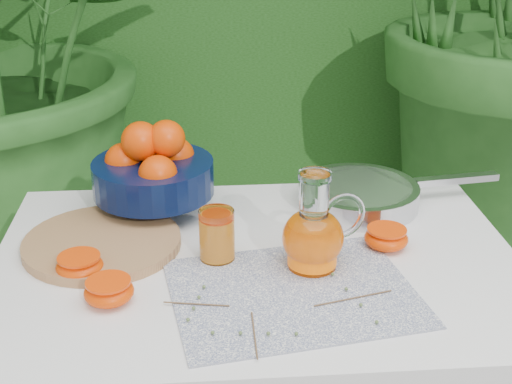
{
  "coord_description": "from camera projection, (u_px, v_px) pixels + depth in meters",
  "views": [
    {
      "loc": [
        -0.21,
        -1.23,
        1.42
      ],
      "look_at": [
        -0.11,
        -0.04,
        0.88
      ],
      "focal_mm": 50.0,
      "sensor_mm": 36.0,
      "label": 1
    }
  ],
  "objects": [
    {
      "name": "placemat",
      "position": [
        293.0,
        292.0,
        1.24
      ],
      "size": [
        0.46,
        0.39,
        0.0
      ],
      "primitive_type": "cube",
      "rotation": [
        0.0,
        0.0,
        0.16
      ],
      "color": "#0E1A4E",
      "rests_on": "white_table"
    },
    {
      "name": "juice_tumbler",
      "position": [
        217.0,
        236.0,
        1.33
      ],
      "size": [
        0.07,
        0.07,
        0.1
      ],
      "color": "white",
      "rests_on": "white_table"
    },
    {
      "name": "cutting_board",
      "position": [
        102.0,
        243.0,
        1.39
      ],
      "size": [
        0.4,
        0.4,
        0.02
      ],
      "primitive_type": "cylinder",
      "rotation": [
        0.0,
        0.0,
        -0.38
      ],
      "color": "#A77E4B",
      "rests_on": "white_table"
    },
    {
      "name": "fruit_bowl",
      "position": [
        153.0,
        170.0,
        1.51
      ],
      "size": [
        0.31,
        0.31,
        0.2
      ],
      "color": "black",
      "rests_on": "white_table"
    },
    {
      "name": "thyme_sprigs",
      "position": [
        272.0,
        311.0,
        1.18
      ],
      "size": [
        0.39,
        0.23,
        0.01
      ],
      "color": "brown",
      "rests_on": "white_table"
    },
    {
      "name": "white_table",
      "position": [
        257.0,
        295.0,
        1.38
      ],
      "size": [
        1.0,
        0.7,
        0.75
      ],
      "color": "white",
      "rests_on": "ground"
    },
    {
      "name": "juice_pitcher",
      "position": [
        314.0,
        235.0,
        1.29
      ],
      "size": [
        0.17,
        0.14,
        0.19
      ],
      "color": "white",
      "rests_on": "white_table"
    },
    {
      "name": "orange_halves",
      "position": [
        198.0,
        264.0,
        1.29
      ],
      "size": [
        0.69,
        0.26,
        0.04
      ],
      "color": "#DB4C02",
      "rests_on": "white_table"
    },
    {
      "name": "saute_pan",
      "position": [
        360.0,
        194.0,
        1.56
      ],
      "size": [
        0.48,
        0.3,
        0.05
      ],
      "color": "silver",
      "rests_on": "white_table"
    }
  ]
}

